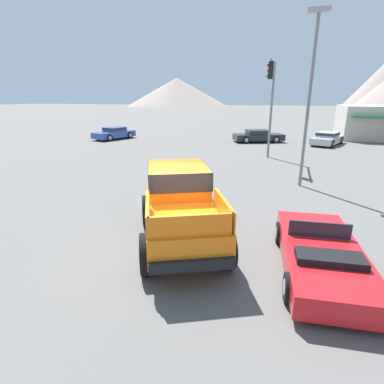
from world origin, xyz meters
name	(u,v)px	position (x,y,z in m)	size (l,w,h in m)	color
ground_plane	(180,245)	(0.00, 0.00, 0.00)	(320.00, 320.00, 0.00)	#5B5956
orange_pickup_truck	(180,201)	(-0.15, 0.42, 1.17)	(3.71, 5.15, 2.07)	orange
red_convertible_car	(321,255)	(3.63, -0.22, 0.42)	(2.21, 4.41, 1.06)	red
parked_car_dark	(258,136)	(-0.04, 21.59, 0.58)	(4.87, 3.49, 1.12)	#232328
parked_car_blue	(114,133)	(-13.97, 19.32, 0.60)	(3.02, 4.57, 1.16)	#334C9E
parked_car_silver	(327,138)	(5.95, 21.61, 0.57)	(3.20, 4.68, 1.11)	#B7BABF
traffic_light_main	(271,93)	(1.39, 12.82, 4.28)	(0.38, 3.65, 6.16)	slate
street_lamp_post	(311,85)	(3.36, 7.36, 4.49)	(0.90, 0.24, 7.44)	slate
distant_mountain_range	(329,82)	(15.44, 122.98, 9.64)	(141.30, 69.73, 21.92)	gray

